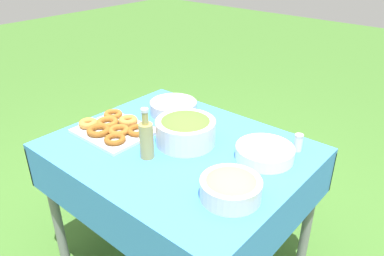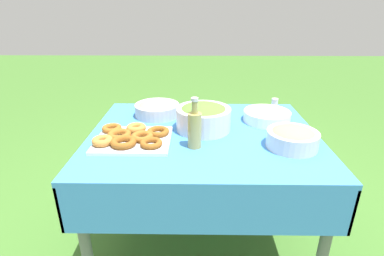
% 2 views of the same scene
% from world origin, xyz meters
% --- Properties ---
extents(ground_plane, '(14.00, 14.00, 0.00)m').
position_xyz_m(ground_plane, '(0.00, 0.00, 0.00)').
color(ground_plane, '#3D6B28').
extents(picnic_table, '(1.18, 0.95, 0.77)m').
position_xyz_m(picnic_table, '(0.00, 0.00, 0.66)').
color(picnic_table, '#387AC6').
rests_on(picnic_table, ground_plane).
extents(salad_bowl, '(0.29, 0.29, 0.14)m').
position_xyz_m(salad_bowl, '(0.00, -0.05, 0.84)').
color(salad_bowl, silver).
rests_on(salad_bowl, picnic_table).
extents(pasta_bowl, '(0.26, 0.26, 0.09)m').
position_xyz_m(pasta_bowl, '(0.27, -0.25, 0.81)').
color(pasta_bowl, '#B2B7BC').
rests_on(pasta_bowl, picnic_table).
extents(donut_platter, '(0.38, 0.32, 0.05)m').
position_xyz_m(donut_platter, '(0.35, 0.11, 0.79)').
color(donut_platter, silver).
rests_on(donut_platter, picnic_table).
extents(plate_stack, '(0.26, 0.26, 0.06)m').
position_xyz_m(plate_stack, '(-0.37, -0.17, 0.80)').
color(plate_stack, white).
rests_on(plate_stack, picnic_table).
extents(olive_oil_bottle, '(0.06, 0.06, 0.24)m').
position_xyz_m(olive_oil_bottle, '(0.05, 0.16, 0.86)').
color(olive_oil_bottle, '#998E4C').
rests_on(olive_oil_bottle, picnic_table).
extents(bread_bowl, '(0.24, 0.24, 0.10)m').
position_xyz_m(bread_bowl, '(-0.41, 0.16, 0.82)').
color(bread_bowl, silver).
rests_on(bread_bowl, picnic_table).
extents(salt_shaker, '(0.04, 0.04, 0.08)m').
position_xyz_m(salt_shaker, '(-0.45, -0.34, 0.81)').
color(salt_shaker, white).
rests_on(salt_shaker, picnic_table).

